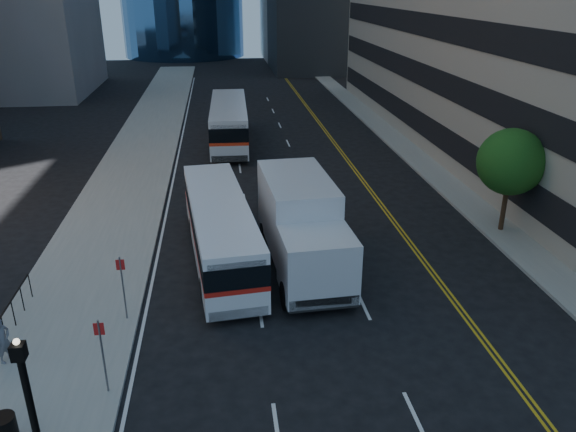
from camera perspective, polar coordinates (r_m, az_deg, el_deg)
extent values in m
plane|color=black|center=(20.37, 7.70, -12.06)|extent=(160.00, 160.00, 0.00)
cube|color=gray|center=(43.11, -14.59, 6.46)|extent=(5.00, 90.00, 0.15)
cube|color=gray|center=(44.84, 11.10, 7.38)|extent=(2.00, 90.00, 0.15)
cylinder|color=#332114|center=(29.59, 21.06, 0.70)|extent=(0.24, 0.24, 2.20)
sphere|color=#184614|center=(28.84, 21.72, 5.13)|extent=(3.20, 3.20, 3.20)
cube|color=black|center=(13.06, -25.70, -12.30)|extent=(0.28, 0.28, 0.36)
cube|color=white|center=(25.16, -6.85, -2.75)|extent=(3.50, 11.08, 1.00)
cube|color=red|center=(24.92, -6.91, -1.52)|extent=(3.52, 11.11, 0.20)
cube|color=black|center=(24.72, -6.96, -0.47)|extent=(3.52, 11.11, 0.82)
cube|color=white|center=(24.46, -7.04, 1.00)|extent=(3.50, 11.08, 0.45)
cylinder|color=black|center=(22.36, -8.54, -7.34)|extent=(0.37, 0.93, 0.91)
cylinder|color=black|center=(22.57, -3.14, -6.81)|extent=(0.37, 0.93, 0.91)
cylinder|color=black|center=(27.89, -9.67, -1.13)|extent=(0.37, 0.93, 0.91)
cylinder|color=black|center=(28.05, -5.36, -0.75)|extent=(0.37, 0.93, 0.91)
cube|color=silver|center=(43.95, -5.97, 8.49)|extent=(2.93, 12.19, 1.11)
cube|color=red|center=(43.80, -6.01, 9.33)|extent=(2.95, 12.21, 0.22)
cube|color=black|center=(43.68, -6.03, 10.04)|extent=(2.95, 12.21, 0.91)
cube|color=silver|center=(43.52, -6.08, 11.01)|extent=(2.93, 12.19, 0.51)
cylinder|color=black|center=(40.57, -7.64, 6.63)|extent=(0.33, 1.02, 1.01)
cylinder|color=black|center=(40.55, -4.25, 6.76)|extent=(0.33, 1.02, 1.01)
cylinder|color=black|center=(47.22, -7.42, 8.91)|extent=(0.33, 1.02, 1.01)
cylinder|color=black|center=(47.20, -4.49, 9.02)|extent=(0.33, 1.02, 1.01)
cube|color=silver|center=(21.40, 3.00, -4.89)|extent=(2.89, 2.67, 2.40)
cube|color=black|center=(20.25, 3.73, -5.13)|extent=(2.54, 0.21, 1.26)
cube|color=silver|center=(24.66, 0.91, 0.74)|extent=(3.06, 5.63, 2.97)
cube|color=black|center=(24.24, 1.47, -4.11)|extent=(2.59, 7.65, 0.29)
cylinder|color=black|center=(21.51, -0.20, -8.07)|extent=(0.38, 1.11, 1.10)
cylinder|color=black|center=(22.03, 6.27, -7.42)|extent=(0.38, 1.11, 1.10)
cylinder|color=black|center=(26.52, -2.39, -1.87)|extent=(0.38, 1.11, 1.10)
cylinder|color=black|center=(26.94, 2.88, -1.47)|extent=(0.38, 1.11, 1.10)
cylinder|color=black|center=(17.40, -26.80, -19.02)|extent=(0.71, 0.71, 0.98)
imported|color=slate|center=(20.55, -27.00, -11.17)|extent=(0.58, 0.68, 1.58)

